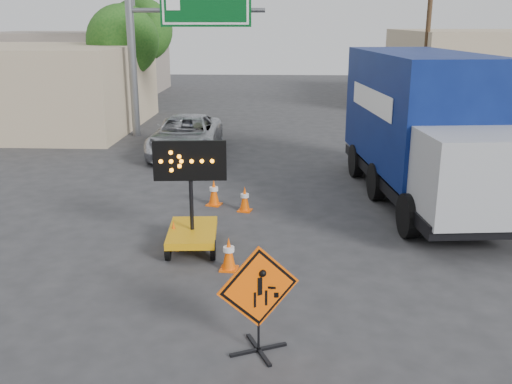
# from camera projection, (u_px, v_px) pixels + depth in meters

# --- Properties ---
(ground) EXTENTS (100.00, 100.00, 0.00)m
(ground) POSITION_uv_depth(u_px,v_px,m) (255.00, 353.00, 9.19)
(ground) COLOR #2D2D30
(ground) RESTS_ON ground
(curb_right) EXTENTS (0.40, 60.00, 0.12)m
(curb_right) POSITION_uv_depth(u_px,v_px,m) (451.00, 151.00, 23.17)
(curb_right) COLOR gray
(curb_right) RESTS_ON ground
(sidewalk_right) EXTENTS (4.00, 60.00, 0.15)m
(sidewalk_right) POSITION_uv_depth(u_px,v_px,m) (509.00, 152.00, 23.06)
(sidewalk_right) COLOR gray
(sidewalk_right) RESTS_ON ground
(storefront_left_far) EXTENTS (12.00, 10.00, 4.40)m
(storefront_left_far) POSITION_uv_depth(u_px,v_px,m) (75.00, 63.00, 41.81)
(storefront_left_far) COLOR gray
(storefront_left_far) RESTS_ON ground
(building_right_far) EXTENTS (10.00, 14.00, 4.60)m
(building_right_far) POSITION_uv_depth(u_px,v_px,m) (481.00, 67.00, 36.60)
(building_right_far) COLOR tan
(building_right_far) RESTS_ON ground
(highway_gantry) EXTENTS (6.18, 0.38, 6.90)m
(highway_gantry) POSITION_uv_depth(u_px,v_px,m) (176.00, 23.00, 25.13)
(highway_gantry) COLOR slate
(highway_gantry) RESTS_ON ground
(utility_pole_far) EXTENTS (1.80, 0.26, 9.00)m
(utility_pole_far) POSITION_uv_depth(u_px,v_px,m) (428.00, 30.00, 30.41)
(utility_pole_far) COLOR #472E1E
(utility_pole_far) RESTS_ON ground
(tree_left_near) EXTENTS (3.71, 3.71, 6.03)m
(tree_left_near) POSITION_uv_depth(u_px,v_px,m) (123.00, 41.00, 29.43)
(tree_left_near) COLOR #472E1E
(tree_left_near) RESTS_ON ground
(tree_left_far) EXTENTS (4.10, 4.10, 6.66)m
(tree_left_far) POSITION_uv_depth(u_px,v_px,m) (141.00, 30.00, 37.01)
(tree_left_far) COLOR #472E1E
(tree_left_far) RESTS_ON ground
(construction_sign) EXTENTS (1.27, 0.92, 1.83)m
(construction_sign) POSITION_uv_depth(u_px,v_px,m) (259.00, 297.00, 8.98)
(construction_sign) COLOR black
(construction_sign) RESTS_ON ground
(arrow_board) EXTENTS (1.65, 1.91, 2.60)m
(arrow_board) POSITION_uv_depth(u_px,v_px,m) (192.00, 225.00, 13.23)
(arrow_board) COLOR orange
(arrow_board) RESTS_ON ground
(pickup_truck) EXTENTS (2.68, 5.58, 1.53)m
(pickup_truck) POSITION_uv_depth(u_px,v_px,m) (186.00, 136.00, 22.69)
(pickup_truck) COLOR silver
(pickup_truck) RESTS_ON ground
(box_truck) EXTENTS (3.61, 9.25, 4.28)m
(box_truck) POSITION_uv_depth(u_px,v_px,m) (423.00, 136.00, 16.60)
(box_truck) COLOR black
(box_truck) RESTS_ON ground
(cone_a) EXTENTS (0.41, 0.41, 0.74)m
(cone_a) POSITION_uv_depth(u_px,v_px,m) (229.00, 253.00, 12.19)
(cone_a) COLOR #FF5905
(cone_a) RESTS_ON ground
(cone_b) EXTENTS (0.41, 0.41, 0.69)m
(cone_b) POSITION_uv_depth(u_px,v_px,m) (174.00, 235.00, 13.35)
(cone_b) COLOR #FF5905
(cone_b) RESTS_ON ground
(cone_c) EXTENTS (0.43, 0.43, 0.72)m
(cone_c) POSITION_uv_depth(u_px,v_px,m) (245.00, 199.00, 15.99)
(cone_c) COLOR #FF5905
(cone_c) RESTS_ON ground
(cone_d) EXTENTS (0.48, 0.48, 0.77)m
(cone_d) POSITION_uv_depth(u_px,v_px,m) (214.00, 192.00, 16.50)
(cone_d) COLOR #FF5905
(cone_d) RESTS_ON ground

